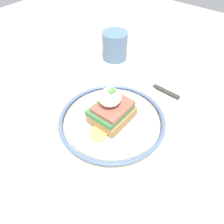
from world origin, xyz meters
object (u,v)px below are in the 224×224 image
Objects in this scene: plate at (112,120)px; sandwich at (111,109)px; fork at (54,170)px; cup at (115,45)px; knife at (156,87)px; napkin at (219,98)px.

plate is 2.02× the size of sandwich.
cup reaches higher than fork.
cup is (0.40, 0.16, 0.04)m from fork.
cup is at bearing 22.20° from fork.
knife is 0.17m from napkin.
knife is at bearing -105.05° from cup.
knife is at bearing -4.40° from plate.
knife is at bearing -4.76° from sandwich.
fork is at bearing 176.32° from knife.
cup is at bearing 37.03° from plate.
sandwich reaches higher than knife.
sandwich is at bearing 145.46° from napkin.
cup is at bearing 74.95° from knife.
sandwich is 0.18m from fork.
plate is at bearing -41.50° from sandwich.
plate is 1.94× the size of napkin.
knife reaches higher than fork.
sandwich is 0.81× the size of fork.
napkin is (0.25, -0.17, -0.04)m from sandwich.
napkin is (0.02, -0.34, -0.04)m from cup.
sandwich is 0.71× the size of knife.
cup is 0.35m from napkin.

